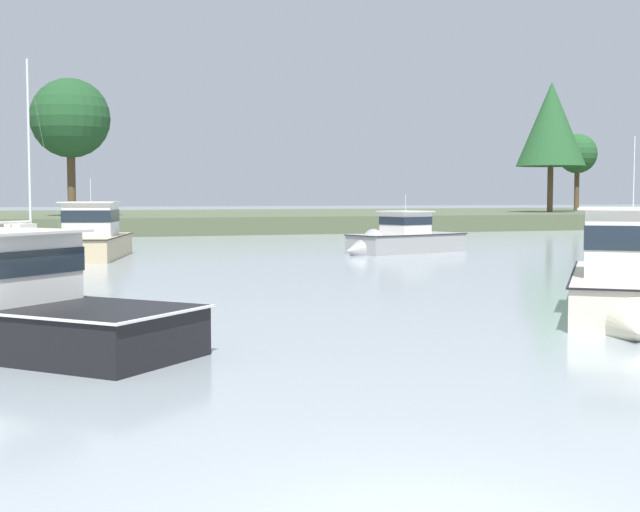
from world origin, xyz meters
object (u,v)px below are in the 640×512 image
sailboat_yellow (25,240)px  cruiser_sand (94,245)px  cruiser_grey (397,244)px  cruiser_cream (632,294)px

sailboat_yellow → cruiser_sand: 15.08m
cruiser_grey → cruiser_cream: bearing=-100.9°
cruiser_grey → sailboat_yellow: bearing=140.6°
sailboat_yellow → cruiser_sand: size_ratio=1.32×
cruiser_cream → cruiser_sand: size_ratio=0.99×
sailboat_yellow → cruiser_grey: size_ratio=1.55×
sailboat_yellow → cruiser_cream: sailboat_yellow is taller
cruiser_sand → sailboat_yellow: bearing=103.6°
cruiser_cream → sailboat_yellow: bearing=109.0°
cruiser_cream → cruiser_sand: (-12.12, 30.86, 0.01)m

